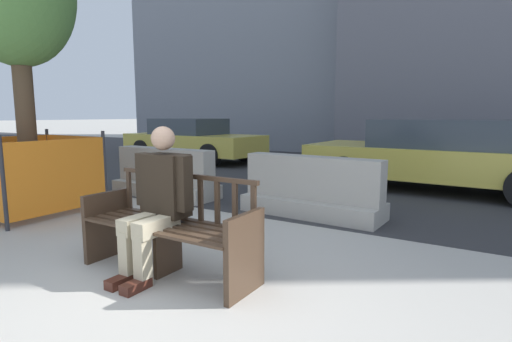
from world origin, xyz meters
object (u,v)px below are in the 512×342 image
Objects in this scene: car_taxi_near at (439,154)px; jersey_barrier_centre at (312,192)px; construction_fence at (30,172)px; seated_person at (158,198)px; car_sedan_mid at (192,140)px; jersey_barrier_left at (165,177)px; street_bench at (169,230)px.

jersey_barrier_centre is at bearing -112.65° from car_taxi_near.
construction_fence is (-3.59, -1.94, 0.25)m from jersey_barrier_centre.
car_taxi_near is (1.56, 5.64, -0.01)m from seated_person.
construction_fence is at bearing -151.62° from jersey_barrier_centre.
construction_fence is (-3.29, 0.70, -0.10)m from seated_person.
car_sedan_mid is (-5.54, 6.91, -0.04)m from seated_person.
seated_person is 0.28× the size of car_taxi_near.
jersey_barrier_centre is 0.43× the size of car_taxi_near.
jersey_barrier_left is (-2.73, -0.09, 0.00)m from jersey_barrier_centre.
seated_person reaches higher than jersey_barrier_left.
jersey_barrier_left is 5.05m from car_taxi_near.
jersey_barrier_left is at bearing -54.47° from car_sedan_mid.
car_taxi_near is 7.21m from car_sedan_mid.
construction_fence is 0.33× the size of car_sedan_mid.
street_bench is 0.36× the size of car_taxi_near.
seated_person is 0.29× the size of car_sedan_mid.
jersey_barrier_left is at bearing 134.99° from street_bench.
construction_fence reaches higher than street_bench.
car_sedan_mid is (-5.60, 6.85, 0.25)m from street_bench.
seated_person is 0.65× the size of jersey_barrier_centre.
street_bench is at bearing -95.34° from jersey_barrier_centre.
seated_person is 3.36m from construction_fence.
car_sedan_mid is at bearing 109.93° from construction_fence.
car_taxi_near is (1.49, 5.58, 0.29)m from street_bench.
car_taxi_near is at bearing 67.35° from jersey_barrier_centre.
street_bench is 0.38× the size of car_sedan_mid.
construction_fence reaches higher than jersey_barrier_left.
car_taxi_near reaches higher than street_bench.
seated_person is at bearing -11.98° from construction_fence.
car_taxi_near is 1.05× the size of car_sedan_mid.
jersey_barrier_left is (-2.49, 2.49, -0.06)m from street_bench.
car_taxi_near is at bearing 37.79° from jersey_barrier_left.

